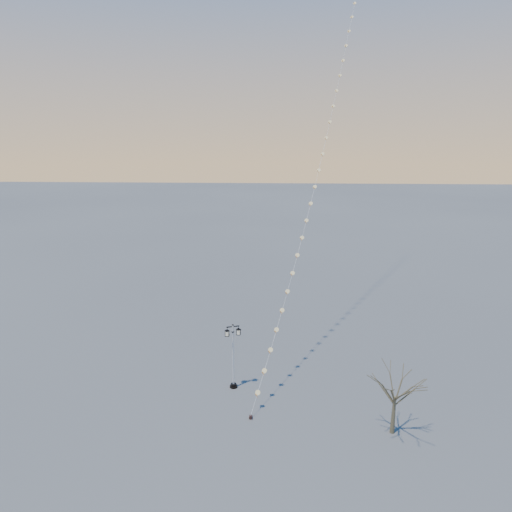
{
  "coord_description": "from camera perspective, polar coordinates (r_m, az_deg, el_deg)",
  "views": [
    {
      "loc": [
        1.69,
        -24.32,
        16.21
      ],
      "look_at": [
        0.02,
        5.54,
        8.6
      ],
      "focal_mm": 32.48,
      "sensor_mm": 36.0,
      "label": 1
    }
  ],
  "objects": [
    {
      "name": "street_lamp",
      "position": [
        31.13,
        -2.83,
        -11.83
      ],
      "size": [
        1.11,
        0.66,
        4.55
      ],
      "rotation": [
        0.0,
        0.0,
        0.35
      ],
      "color": "black",
      "rests_on": "ground"
    },
    {
      "name": "ground",
      "position": [
        29.27,
        -0.69,
        -19.34
      ],
      "size": [
        300.0,
        300.0,
        0.0
      ],
      "primitive_type": "plane",
      "color": "#545555",
      "rests_on": "ground"
    },
    {
      "name": "kite_train",
      "position": [
        40.72,
        8.59,
        17.36
      ],
      "size": [
        11.03,
        33.07,
        37.18
      ],
      "rotation": [
        0.0,
        0.0,
        0.1
      ],
      "color": "black",
      "rests_on": "ground"
    },
    {
      "name": "bare_tree",
      "position": [
        27.66,
        16.82,
        -15.16
      ],
      "size": [
        2.52,
        2.52,
        4.17
      ],
      "rotation": [
        0.0,
        0.0,
        0.26
      ],
      "color": "brown",
      "rests_on": "ground"
    }
  ]
}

